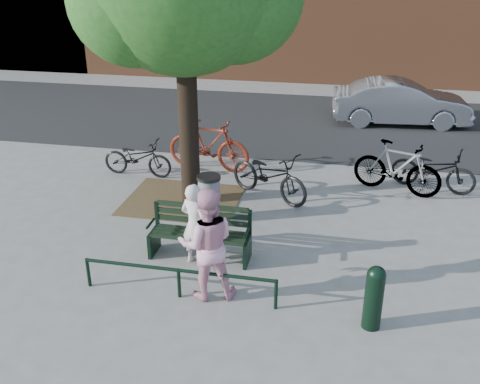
% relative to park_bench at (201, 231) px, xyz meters
% --- Properties ---
extents(ground, '(90.00, 90.00, 0.00)m').
position_rel_park_bench_xyz_m(ground, '(0.00, -0.08, -0.48)').
color(ground, gray).
rests_on(ground, ground).
extents(dirt_pit, '(2.40, 2.00, 0.02)m').
position_rel_park_bench_xyz_m(dirt_pit, '(-1.00, 2.12, -0.47)').
color(dirt_pit, brown).
rests_on(dirt_pit, ground).
extents(road, '(40.00, 7.00, 0.01)m').
position_rel_park_bench_xyz_m(road, '(0.00, 8.42, -0.47)').
color(road, black).
rests_on(road, ground).
extents(park_bench, '(1.74, 0.54, 0.97)m').
position_rel_park_bench_xyz_m(park_bench, '(0.00, 0.00, 0.00)').
color(park_bench, black).
rests_on(park_bench, ground).
extents(guard_railing, '(3.06, 0.06, 0.51)m').
position_rel_park_bench_xyz_m(guard_railing, '(0.00, -1.28, -0.08)').
color(guard_railing, black).
rests_on(guard_railing, ground).
extents(person_left, '(0.63, 0.53, 1.47)m').
position_rel_park_bench_xyz_m(person_left, '(-0.02, -0.27, 0.26)').
color(person_left, beige).
rests_on(person_left, ground).
extents(person_right, '(1.03, 0.90, 1.80)m').
position_rel_park_bench_xyz_m(person_right, '(0.42, -1.13, 0.42)').
color(person_right, pink).
rests_on(person_right, ground).
extents(bollard, '(0.27, 0.27, 0.99)m').
position_rel_park_bench_xyz_m(bollard, '(2.89, -1.42, 0.05)').
color(bollard, black).
rests_on(bollard, ground).
extents(litter_bin, '(0.47, 0.47, 0.96)m').
position_rel_park_bench_xyz_m(litter_bin, '(-0.19, 1.33, 0.01)').
color(litter_bin, gray).
rests_on(litter_bin, ground).
extents(bicycle_a, '(1.73, 0.68, 0.89)m').
position_rel_park_bench_xyz_m(bicycle_a, '(-2.45, 3.28, -0.03)').
color(bicycle_a, black).
rests_on(bicycle_a, ground).
extents(bicycle_b, '(2.17, 0.91, 1.26)m').
position_rel_park_bench_xyz_m(bicycle_b, '(-0.91, 4.01, 0.15)').
color(bicycle_b, '#5E1A0D').
rests_on(bicycle_b, ground).
extents(bicycle_c, '(2.10, 1.64, 1.06)m').
position_rel_park_bench_xyz_m(bicycle_c, '(0.79, 2.63, 0.05)').
color(bicycle_c, black).
rests_on(bicycle_c, ground).
extents(bicycle_d, '(2.01, 1.16, 1.17)m').
position_rel_park_bench_xyz_m(bicycle_d, '(3.50, 3.50, 0.11)').
color(bicycle_d, gray).
rests_on(bicycle_d, ground).
extents(bicycle_e, '(1.95, 1.17, 0.97)m').
position_rel_park_bench_xyz_m(bicycle_e, '(4.30, 3.82, 0.01)').
color(bicycle_e, black).
rests_on(bicycle_e, ground).
extents(parked_car, '(4.21, 1.77, 1.35)m').
position_rel_park_bench_xyz_m(parked_car, '(3.92, 8.89, 0.20)').
color(parked_car, gray).
rests_on(parked_car, ground).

